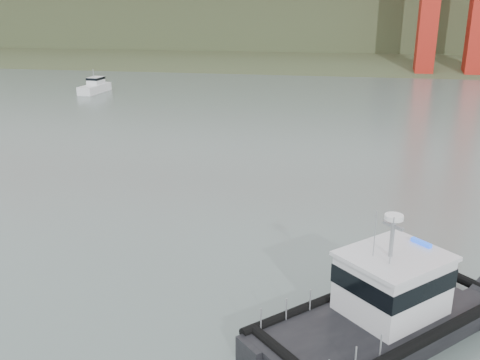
{
  "coord_description": "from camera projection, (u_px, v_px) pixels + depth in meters",
  "views": [
    {
      "loc": [
        3.65,
        -22.04,
        12.11
      ],
      "look_at": [
        -1.52,
        6.51,
        2.4
      ],
      "focal_mm": 40.0,
      "sensor_mm": 36.0,
      "label": 1
    }
  ],
  "objects": [
    {
      "name": "motorboat",
      "position": [
        95.0,
        87.0,
        74.63
      ],
      "size": [
        2.51,
        6.17,
        3.31
      ],
      "rotation": [
        0.0,
        0.0,
        -0.09
      ],
      "color": "white",
      "rests_on": "ground"
    },
    {
      "name": "patrol_boat",
      "position": [
        385.0,
        306.0,
        19.99
      ],
      "size": [
        10.24,
        10.15,
        5.13
      ],
      "rotation": [
        0.0,
        0.0,
        -0.79
      ],
      "color": "black",
      "rests_on": "ground"
    },
    {
      "name": "headlands",
      "position": [
        327.0,
        22.0,
        139.89
      ],
      "size": [
        500.0,
        105.36,
        27.12
      ],
      "color": "#384829",
      "rests_on": "ground"
    },
    {
      "name": "ground",
      "position": [
        247.0,
        274.0,
        25.03
      ],
      "size": [
        400.0,
        400.0,
        0.0
      ],
      "primitive_type": "plane",
      "color": "#576760",
      "rests_on": "ground"
    }
  ]
}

